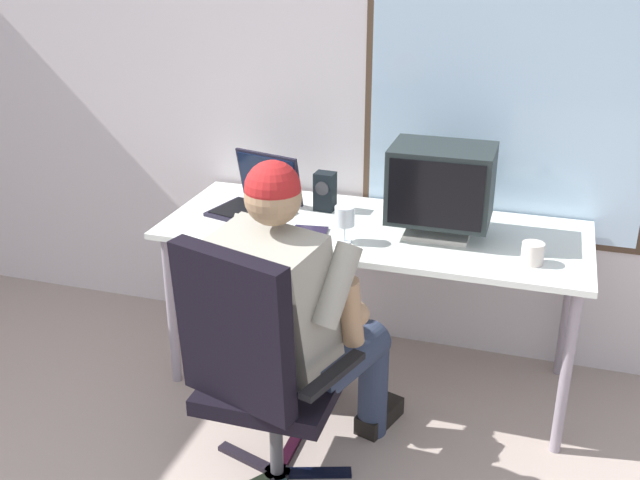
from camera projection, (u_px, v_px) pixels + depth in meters
wall_rear at (342, 81)px, 3.41m from camera, size 5.60×0.08×2.53m
desk at (373, 242)px, 3.21m from camera, size 1.78×0.70×0.74m
office_chair at (255, 363)px, 2.56m from camera, size 0.63×0.59×1.00m
person_seated at (296, 311)px, 2.72m from camera, size 0.65×0.83×1.23m
crt_monitor at (441, 185)px, 3.03m from camera, size 0.41×0.30×0.37m
laptop at (259, 196)px, 3.35m from camera, size 0.39×0.38×0.25m
wine_glass at (345, 218)px, 3.01m from camera, size 0.08×0.08×0.15m
desk_speaker at (325, 191)px, 3.35m from camera, size 0.09×0.08×0.17m
cd_case at (309, 232)px, 3.13m from camera, size 0.16×0.14×0.01m
coffee_mug at (533, 253)px, 2.84m from camera, size 0.08×0.08×0.08m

